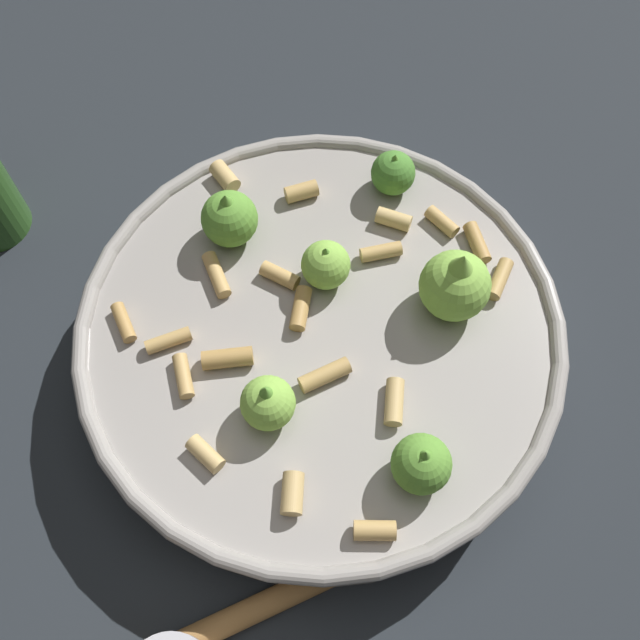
% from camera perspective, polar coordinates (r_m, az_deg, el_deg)
% --- Properties ---
extents(ground_plane, '(2.40, 2.40, 0.00)m').
position_cam_1_polar(ground_plane, '(0.53, 0.00, -3.13)').
color(ground_plane, '#23282D').
extents(cooking_pan, '(0.33, 0.33, 0.11)m').
position_cam_1_polar(cooking_pan, '(0.50, 0.15, -1.46)').
color(cooking_pan, '#9E9993').
rests_on(cooking_pan, ground).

